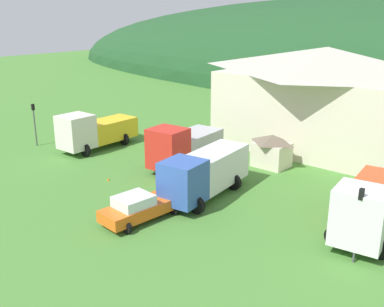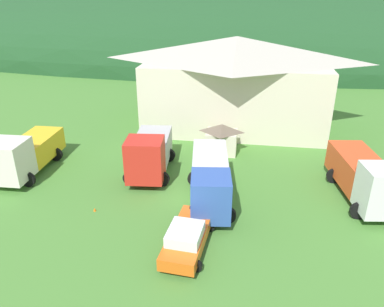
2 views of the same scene
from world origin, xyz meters
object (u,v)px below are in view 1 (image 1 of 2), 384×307
at_px(depot_building, 324,98).
at_px(heavy_rig_white, 370,205).
at_px(crane_truck_red, 183,146).
at_px(box_truck_blue, 204,172).
at_px(play_shed_cream, 272,150).
at_px(traffic_cone_near_pickup, 108,181).
at_px(traffic_light_west, 34,120).
at_px(heavy_rig_striped, 94,130).
at_px(service_pickup_orange, 140,207).
at_px(traffic_light_east, 359,218).

height_order(depot_building, heavy_rig_white, depot_building).
relative_size(crane_truck_red, box_truck_blue, 0.90).
xyz_separation_m(play_shed_cream, traffic_cone_near_pickup, (-7.25, -10.60, -1.34)).
distance_m(play_shed_cream, traffic_light_west, 21.40).
bearing_deg(heavy_rig_striped, heavy_rig_white, 87.86).
bearing_deg(service_pickup_orange, play_shed_cream, -178.35).
xyz_separation_m(heavy_rig_striped, crane_truck_red, (9.36, 1.48, 0.08)).
relative_size(traffic_light_west, traffic_light_east, 0.99).
relative_size(depot_building, crane_truck_red, 2.60).
xyz_separation_m(play_shed_cream, heavy_rig_striped, (-14.41, -6.37, 0.37)).
height_order(traffic_light_west, traffic_cone_near_pickup, traffic_light_west).
bearing_deg(heavy_rig_striped, play_shed_cream, 111.83).
relative_size(play_shed_cream, heavy_rig_white, 0.35).
distance_m(box_truck_blue, service_pickup_orange, 5.23).
bearing_deg(depot_building, traffic_cone_near_pickup, -114.08).
height_order(box_truck_blue, heavy_rig_white, heavy_rig_white).
height_order(play_shed_cream, crane_truck_red, crane_truck_red).
bearing_deg(play_shed_cream, heavy_rig_striped, -156.15).
xyz_separation_m(depot_building, crane_truck_red, (-5.71, -12.01, -2.83)).
xyz_separation_m(heavy_rig_striped, service_pickup_orange, (13.71, -7.04, -0.88)).
relative_size(heavy_rig_white, service_pickup_orange, 1.50).
distance_m(crane_truck_red, traffic_light_west, 14.89).
height_order(heavy_rig_striped, crane_truck_red, crane_truck_red).
height_order(depot_building, traffic_cone_near_pickup, depot_building).
bearing_deg(service_pickup_orange, box_truck_blue, 177.45).
distance_m(traffic_light_east, traffic_cone_near_pickup, 18.16).
bearing_deg(box_truck_blue, traffic_light_west, -94.49).
bearing_deg(traffic_light_west, traffic_light_east, -0.91).
bearing_deg(heavy_rig_striped, service_pickup_orange, 60.81).
bearing_deg(crane_truck_red, box_truck_blue, 49.90).
bearing_deg(traffic_light_west, depot_building, 39.34).
bearing_deg(traffic_cone_near_pickup, heavy_rig_white, 13.52).
bearing_deg(crane_truck_red, service_pickup_orange, 21.28).
bearing_deg(traffic_cone_near_pickup, heavy_rig_striped, 149.44).
bearing_deg(service_pickup_orange, heavy_rig_striped, -112.53).
bearing_deg(crane_truck_red, traffic_cone_near_pickup, -26.92).
bearing_deg(traffic_cone_near_pickup, traffic_light_west, 173.53).
distance_m(heavy_rig_striped, traffic_light_west, 5.69).
distance_m(service_pickup_orange, traffic_light_east, 12.12).
xyz_separation_m(traffic_light_west, traffic_cone_near_pickup, (12.03, -1.36, -2.40)).
xyz_separation_m(crane_truck_red, box_truck_blue, (4.99, -3.41, -0.03)).
distance_m(traffic_light_west, traffic_cone_near_pickup, 12.34).
bearing_deg(box_truck_blue, service_pickup_orange, -14.44).
relative_size(heavy_rig_striped, traffic_cone_near_pickup, 15.49).
bearing_deg(heavy_rig_white, box_truck_blue, -87.55).
bearing_deg(traffic_light_west, heavy_rig_striped, 30.45).
xyz_separation_m(depot_building, heavy_rig_striped, (-15.07, -13.48, -2.90)).
xyz_separation_m(traffic_light_east, traffic_cone_near_pickup, (-17.98, -0.89, -2.42)).
bearing_deg(depot_building, heavy_rig_white, -55.09).
relative_size(traffic_light_west, traffic_cone_near_pickup, 8.01).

